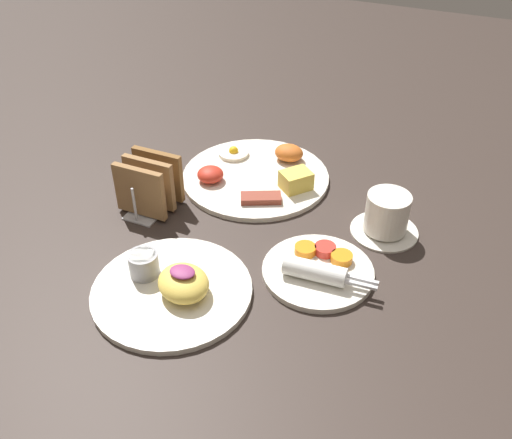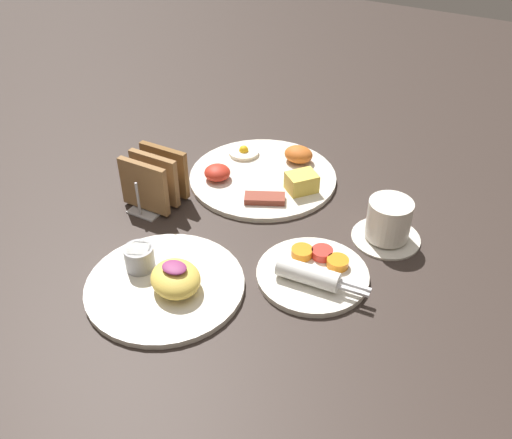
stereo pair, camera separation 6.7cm
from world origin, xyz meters
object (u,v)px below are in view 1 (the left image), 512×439
at_px(plate_breakfast, 258,175).
at_px(plate_condiments, 318,270).
at_px(plate_foreground, 172,286).
at_px(coffee_cup, 387,216).
at_px(toast_rack, 150,185).

bearing_deg(plate_breakfast, plate_condiments, -47.57).
height_order(plate_breakfast, plate_foreground, plate_foreground).
bearing_deg(coffee_cup, plate_breakfast, 165.94).
distance_m(plate_breakfast, plate_condiments, 0.30).
relative_size(plate_foreground, coffee_cup, 2.09).
xyz_separation_m(plate_condiments, toast_rack, (-0.35, 0.05, 0.04)).
height_order(plate_foreground, toast_rack, toast_rack).
bearing_deg(plate_foreground, coffee_cup, 47.00).
bearing_deg(plate_breakfast, coffee_cup, -14.06).
xyz_separation_m(plate_foreground, coffee_cup, (0.27, 0.29, 0.02)).
distance_m(plate_breakfast, plate_foreground, 0.35).
distance_m(plate_condiments, plate_foreground, 0.23).
distance_m(toast_rack, coffee_cup, 0.43).
bearing_deg(toast_rack, plate_breakfast, 49.70).
xyz_separation_m(plate_condiments, coffee_cup, (0.07, 0.15, 0.03)).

